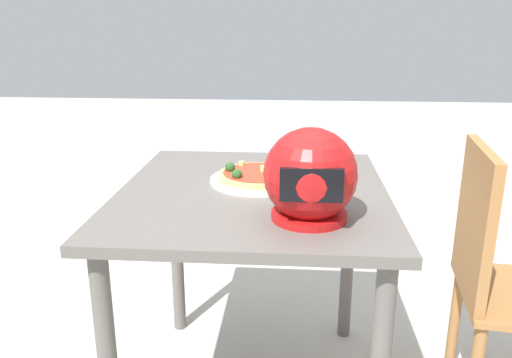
{
  "coord_description": "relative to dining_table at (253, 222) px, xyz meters",
  "views": [
    {
      "loc": [
        -0.12,
        1.48,
        1.25
      ],
      "look_at": [
        -0.01,
        -0.04,
        0.78
      ],
      "focal_mm": 35.95,
      "sensor_mm": 36.0,
      "label": 1
    }
  ],
  "objects": [
    {
      "name": "motorcycle_helmet",
      "position": [
        -0.16,
        0.24,
        0.22
      ],
      "size": [
        0.24,
        0.24,
        0.24
      ],
      "color": "#B21414",
      "rests_on": "dining_table"
    },
    {
      "name": "pizza",
      "position": [
        -0.01,
        -0.07,
        0.13
      ],
      "size": [
        0.26,
        0.26,
        0.05
      ],
      "color": "tan",
      "rests_on": "pizza_plate"
    },
    {
      "name": "dining_table",
      "position": [
        0.0,
        0.0,
        0.0
      ],
      "size": [
        0.81,
        0.91,
        0.76
      ],
      "color": "#5B5651",
      "rests_on": "ground"
    },
    {
      "name": "chair_side",
      "position": [
        -0.77,
        0.02,
        -0.14
      ],
      "size": [
        0.45,
        0.45,
        0.9
      ],
      "color": "#996638",
      "rests_on": "ground"
    },
    {
      "name": "pizza_plate",
      "position": [
        -0.01,
        -0.07,
        0.12
      ],
      "size": [
        0.31,
        0.31,
        0.01
      ],
      "primitive_type": "cylinder",
      "color": "white",
      "rests_on": "dining_table"
    }
  ]
}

